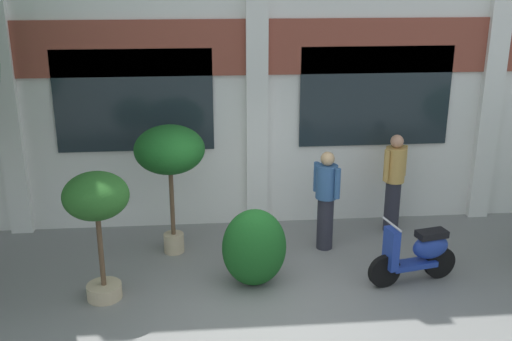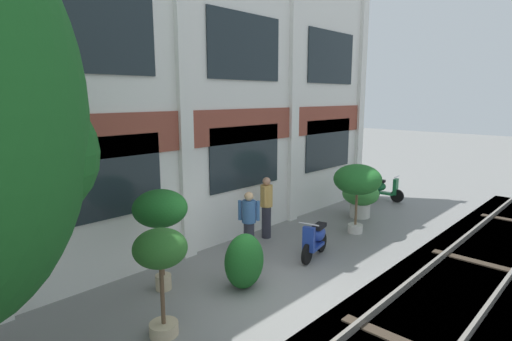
% 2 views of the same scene
% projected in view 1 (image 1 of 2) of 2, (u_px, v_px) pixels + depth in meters
% --- Properties ---
extents(ground_plane, '(80.00, 80.00, 0.00)m').
position_uv_depth(ground_plane, '(275.00, 306.00, 8.07)').
color(ground_plane, slate).
extents(potted_plant_low_pan, '(0.87, 0.87, 1.82)m').
position_uv_depth(potted_plant_low_pan, '(97.00, 205.00, 7.82)').
color(potted_plant_low_pan, tan).
rests_on(potted_plant_low_pan, ground).
extents(potted_plant_terracotta_small, '(1.08, 1.08, 2.08)m').
position_uv_depth(potted_plant_terracotta_small, '(170.00, 153.00, 9.09)').
color(potted_plant_terracotta_small, tan).
rests_on(potted_plant_terracotta_small, ground).
extents(scooter_second_parked, '(1.37, 0.58, 0.98)m').
position_uv_depth(scooter_second_parked, '(418.00, 254.00, 8.57)').
color(scooter_second_parked, black).
rests_on(scooter_second_parked, ground).
extents(resident_by_doorway, '(0.36, 0.44, 1.63)m').
position_uv_depth(resident_by_doorway, '(326.00, 198.00, 9.47)').
color(resident_by_doorway, '#282833').
rests_on(resident_by_doorway, ground).
extents(resident_watching_tracks, '(0.47, 0.34, 1.71)m').
position_uv_depth(resident_watching_tracks, '(394.00, 180.00, 10.11)').
color(resident_watching_tracks, '#282833').
rests_on(resident_watching_tracks, ground).
extents(topiary_hedge, '(0.96, 0.76, 1.14)m').
position_uv_depth(topiary_hedge, '(254.00, 248.00, 8.45)').
color(topiary_hedge, '#19561E').
rests_on(topiary_hedge, ground).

